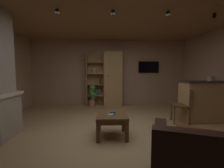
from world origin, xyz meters
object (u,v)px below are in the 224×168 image
(table_book_0, at_px, (111,115))
(table_book_1, at_px, (113,112))
(tissue_box, at_px, (211,79))
(coffee_table, at_px, (112,119))
(kitchen_bar_counter, at_px, (207,101))
(dining_chair, at_px, (184,103))
(potted_floor_plant, at_px, (92,95))
(bookshelf_cabinet, at_px, (111,79))
(wall_mounted_tv, at_px, (149,67))

(table_book_0, height_order, table_book_1, table_book_1)
(tissue_box, xyz_separation_m, coffee_table, (-2.67, -0.84, -0.78))
(kitchen_bar_counter, xyz_separation_m, dining_chair, (-0.73, -0.15, -0.02))
(potted_floor_plant, bearing_deg, table_book_0, -77.92)
(tissue_box, height_order, table_book_0, tissue_box)
(coffee_table, xyz_separation_m, table_book_1, (0.02, 0.06, 0.13))
(bookshelf_cabinet, height_order, tissue_box, bookshelf_cabinet)
(kitchen_bar_counter, relative_size, dining_chair, 1.52)
(bookshelf_cabinet, bearing_deg, table_book_0, -92.04)
(bookshelf_cabinet, height_order, potted_floor_plant, bookshelf_cabinet)
(coffee_table, relative_size, wall_mounted_tv, 0.76)
(coffee_table, bearing_deg, dining_chair, 21.62)
(table_book_1, bearing_deg, coffee_table, -108.69)
(bookshelf_cabinet, xyz_separation_m, table_book_1, (-0.06, -2.82, -0.54))
(tissue_box, bearing_deg, coffee_table, -162.45)
(coffee_table, relative_size, table_book_0, 5.52)
(table_book_1, bearing_deg, potted_floor_plant, 103.47)
(coffee_table, xyz_separation_m, dining_chair, (1.90, 0.76, 0.16))
(kitchen_bar_counter, xyz_separation_m, tissue_box, (0.04, -0.06, 0.60))
(coffee_table, distance_m, wall_mounted_tv, 3.68)
(bookshelf_cabinet, height_order, dining_chair, bookshelf_cabinet)
(table_book_0, bearing_deg, coffee_table, 69.33)
(bookshelf_cabinet, distance_m, tissue_box, 3.30)
(wall_mounted_tv, bearing_deg, coffee_table, -117.83)
(potted_floor_plant, relative_size, wall_mounted_tv, 1.03)
(dining_chair, relative_size, wall_mounted_tv, 1.12)
(kitchen_bar_counter, bearing_deg, table_book_0, -160.13)
(bookshelf_cabinet, relative_size, dining_chair, 2.29)
(bookshelf_cabinet, relative_size, wall_mounted_tv, 2.56)
(kitchen_bar_counter, relative_size, table_book_0, 12.39)
(kitchen_bar_counter, height_order, table_book_0, kitchen_bar_counter)
(bookshelf_cabinet, xyz_separation_m, coffee_table, (-0.08, -2.88, -0.67))
(bookshelf_cabinet, height_order, wall_mounted_tv, bookshelf_cabinet)
(bookshelf_cabinet, xyz_separation_m, dining_chair, (1.82, -2.13, -0.51))
(dining_chair, relative_size, potted_floor_plant, 1.09)
(tissue_box, bearing_deg, potted_floor_plant, 150.15)
(coffee_table, height_order, wall_mounted_tv, wall_mounted_tv)
(kitchen_bar_counter, relative_size, table_book_1, 12.92)
(tissue_box, xyz_separation_m, table_book_1, (-2.65, -0.78, -0.65))
(wall_mounted_tv, bearing_deg, potted_floor_plant, -170.83)
(table_book_1, xyz_separation_m, dining_chair, (1.88, 0.69, 0.03))
(kitchen_bar_counter, distance_m, dining_chair, 0.74)
(kitchen_bar_counter, height_order, coffee_table, kitchen_bar_counter)
(tissue_box, height_order, table_book_1, tissue_box)
(coffee_table, bearing_deg, wall_mounted_tv, 62.17)
(table_book_1, relative_size, potted_floor_plant, 0.13)
(bookshelf_cabinet, xyz_separation_m, wall_mounted_tv, (1.55, 0.21, 0.47))
(table_book_0, height_order, potted_floor_plant, potted_floor_plant)
(bookshelf_cabinet, height_order, table_book_0, bookshelf_cabinet)
(dining_chair, height_order, potted_floor_plant, dining_chair)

